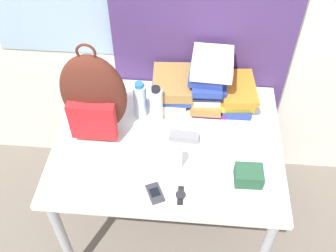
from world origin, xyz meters
The scene contains 13 objects.
curtain_blue centered at (0.14, 0.91, 1.25)m, with size 0.96×0.04×2.50m.
desk centered at (0.00, 0.44, 0.67)m, with size 1.13×0.88×0.76m.
backpack centered at (-0.36, 0.48, 0.98)m, with size 0.32×0.18×0.52m.
book_stack_left centered at (0.00, 0.72, 0.84)m, with size 0.23×0.29×0.16m.
book_stack_center centered at (0.18, 0.73, 0.91)m, with size 0.23×0.30×0.31m.
book_stack_right centered at (0.34, 0.73, 0.83)m, with size 0.22×0.29×0.14m.
water_bottle centered at (-0.16, 0.60, 0.86)m, with size 0.07×0.07×0.22m.
sports_bottle centered at (-0.07, 0.57, 0.87)m, with size 0.07×0.07×0.23m.
sunscreen_bottle centered at (0.05, 0.27, 0.83)m, with size 0.05×0.05×0.15m.
cell_phone centered at (-0.03, 0.11, 0.77)m, with size 0.10×0.12×0.02m.
sunglasses_case centered at (0.08, 0.45, 0.78)m, with size 0.15×0.06×0.04m.
camera_pouch centered at (0.39, 0.22, 0.80)m, with size 0.13×0.10×0.08m.
wristwatch centered at (0.08, 0.11, 0.76)m, with size 0.05×0.10×0.01m.
Camera 1 is at (0.11, -0.85, 2.25)m, focal length 42.00 mm.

